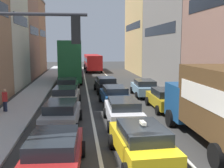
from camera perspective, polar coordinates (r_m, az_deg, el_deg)
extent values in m
cube|color=#BCBCBC|center=(28.92, -15.28, -1.04)|extent=(2.60, 64.00, 0.14)
cube|color=silver|center=(28.63, -5.32, -1.01)|extent=(0.16, 60.00, 0.01)
cube|color=silver|center=(28.92, 1.42, -0.88)|extent=(0.16, 60.00, 0.01)
cube|color=black|center=(30.98, -18.58, 12.57)|extent=(0.02, 7.04, 1.10)
cube|color=#936B5B|center=(40.24, -20.95, 9.57)|extent=(7.00, 8.70, 11.88)
cube|color=black|center=(39.58, -15.97, 10.69)|extent=(0.02, 7.04, 1.10)
cube|color=#9E7556|center=(48.83, -18.46, 9.37)|extent=(7.00, 8.70, 11.97)
cube|color=black|center=(48.29, -14.34, 10.26)|extent=(0.02, 7.04, 1.10)
cube|color=#66605B|center=(49.40, -18.79, 16.49)|extent=(7.20, 8.70, 0.30)
cube|color=tan|center=(46.68, 8.58, 10.97)|extent=(7.00, 14.57, 13.91)
cube|color=black|center=(45.91, 4.28, 11.95)|extent=(0.02, 11.73, 1.10)
cube|color=gray|center=(32.72, 15.50, 9.81)|extent=(7.00, 14.57, 11.34)
cube|color=black|center=(31.59, 9.52, 11.10)|extent=(0.02, 11.73, 1.10)
cylinder|color=#2D2D33|center=(8.56, -17.37, 13.88)|extent=(3.50, 0.10, 0.10)
cube|color=black|center=(8.39, -7.62, 11.21)|extent=(0.28, 0.28, 0.84)
sphere|color=red|center=(8.56, -7.64, 12.89)|extent=(0.18, 0.18, 0.18)
sphere|color=#F2A519|center=(8.54, -7.60, 11.15)|extent=(0.18, 0.18, 0.18)
sphere|color=green|center=(8.53, -7.57, 9.41)|extent=(0.18, 0.18, 0.18)
cube|color=navy|center=(15.68, 16.52, -3.51)|extent=(2.42, 2.42, 1.90)
cube|color=black|center=(16.72, 14.97, -1.43)|extent=(2.02, 0.05, 0.70)
cube|color=white|center=(11.63, 18.36, -2.36)|extent=(0.07, 4.48, 0.90)
cylinder|color=black|center=(15.55, 12.16, -7.05)|extent=(0.31, 0.96, 0.96)
cylinder|color=black|center=(16.46, 20.16, -6.53)|extent=(0.31, 0.96, 0.96)
cylinder|color=black|center=(10.93, 21.19, -13.97)|extent=(0.31, 0.96, 0.96)
cube|color=yellow|center=(10.83, 6.14, -12.58)|extent=(2.00, 4.38, 0.70)
cube|color=#1E2328|center=(10.47, 6.49, -10.09)|extent=(1.70, 2.48, 0.52)
cube|color=#F2EACC|center=(10.36, 6.52, -8.14)|extent=(0.18, 0.45, 0.12)
cylinder|color=black|center=(12.10, -0.10, -12.05)|extent=(0.25, 0.65, 0.64)
cylinder|color=black|center=(12.52, 8.40, -11.45)|extent=(0.25, 0.65, 0.64)
cylinder|color=black|center=(9.99, 13.81, -16.79)|extent=(0.25, 0.65, 0.64)
cube|color=#A51E1E|center=(9.98, -12.03, -14.57)|extent=(2.02, 4.39, 0.70)
cube|color=#1E2328|center=(9.59, -12.30, -11.93)|extent=(1.70, 2.49, 0.52)
cylinder|color=black|center=(11.60, -15.59, -13.27)|extent=(0.25, 0.65, 0.64)
cylinder|color=black|center=(11.38, -6.22, -13.44)|extent=(0.25, 0.65, 0.64)
cube|color=silver|center=(15.63, 2.33, -6.08)|extent=(1.89, 4.34, 0.70)
cube|color=#1E2328|center=(15.31, 2.45, -4.22)|extent=(1.64, 2.44, 0.52)
cylinder|color=black|center=(17.03, -1.45, -6.11)|extent=(0.23, 0.64, 0.64)
cylinder|color=black|center=(17.26, 4.68, -5.94)|extent=(0.23, 0.64, 0.64)
cylinder|color=black|center=(14.22, -0.56, -8.97)|extent=(0.23, 0.64, 0.64)
cylinder|color=black|center=(14.50, 6.79, -8.69)|extent=(0.23, 0.64, 0.64)
cube|color=gray|center=(15.27, -10.55, -6.55)|extent=(2.09, 4.41, 0.70)
cube|color=#1E2328|center=(14.94, -10.71, -4.66)|extent=(1.75, 2.51, 0.52)
cylinder|color=black|center=(16.89, -12.99, -6.43)|extent=(0.26, 0.65, 0.64)
cylinder|color=black|center=(16.67, -6.71, -6.47)|extent=(0.26, 0.65, 0.64)
cylinder|color=black|center=(14.13, -15.05, -9.36)|extent=(0.26, 0.65, 0.64)
cylinder|color=black|center=(13.87, -7.49, -9.48)|extent=(0.26, 0.65, 0.64)
cube|color=#194C8C|center=(20.43, 0.53, -2.72)|extent=(1.92, 4.35, 0.70)
cube|color=#1E2328|center=(20.14, 0.62, -1.26)|extent=(1.65, 2.45, 0.52)
cylinder|color=black|center=(21.80, -2.47, -2.98)|extent=(0.24, 0.65, 0.64)
cylinder|color=black|center=(22.06, 2.29, -2.85)|extent=(0.24, 0.65, 0.64)
cylinder|color=black|center=(18.95, -1.53, -4.65)|extent=(0.24, 0.65, 0.64)
cylinder|color=black|center=(19.26, 3.93, -4.46)|extent=(0.24, 0.65, 0.64)
cube|color=beige|center=(20.34, -9.68, -2.88)|extent=(2.04, 4.39, 0.70)
cube|color=#1E2328|center=(20.05, -9.78, -1.42)|extent=(1.72, 2.49, 0.52)
cylinder|color=black|center=(21.95, -11.66, -3.07)|extent=(0.26, 0.65, 0.64)
cylinder|color=black|center=(21.77, -6.86, -3.05)|extent=(0.26, 0.65, 0.64)
cylinder|color=black|center=(19.12, -12.86, -4.74)|extent=(0.26, 0.65, 0.64)
cylinder|color=black|center=(18.91, -7.33, -4.74)|extent=(0.26, 0.65, 0.64)
cube|color=black|center=(26.28, -1.29, -0.32)|extent=(1.97, 4.37, 0.70)
cube|color=#1E2328|center=(26.01, -1.23, 0.84)|extent=(1.68, 2.47, 0.52)
cylinder|color=black|center=(27.66, -3.59, -0.64)|extent=(0.25, 0.65, 0.64)
cylinder|color=black|center=(27.90, 0.17, -0.55)|extent=(0.25, 0.65, 0.64)
cylinder|color=black|center=(24.79, -2.92, -1.65)|extent=(0.25, 0.65, 0.64)
cylinder|color=black|center=(25.05, 1.26, -1.54)|extent=(0.25, 0.65, 0.64)
cube|color=#19592D|center=(25.65, -9.31, -0.62)|extent=(1.96, 4.36, 0.70)
cube|color=#1E2328|center=(25.38, -9.37, 0.56)|extent=(1.67, 2.47, 0.52)
cylinder|color=black|center=(27.23, -10.98, -0.91)|extent=(0.24, 0.65, 0.64)
cylinder|color=black|center=(27.09, -7.11, -0.87)|extent=(0.24, 0.65, 0.64)
cylinder|color=black|center=(24.36, -11.71, -1.98)|extent=(0.24, 0.65, 0.64)
cylinder|color=black|center=(24.21, -7.38, -1.94)|extent=(0.24, 0.65, 0.64)
cube|color=#B29319|center=(19.53, 11.10, -3.37)|extent=(1.88, 4.33, 0.70)
cube|color=#1E2328|center=(19.24, 11.32, -1.85)|extent=(1.63, 2.44, 0.52)
cylinder|color=black|center=(20.75, 7.46, -3.61)|extent=(0.23, 0.64, 0.64)
cylinder|color=black|center=(21.24, 12.31, -3.45)|extent=(0.23, 0.64, 0.64)
cylinder|color=black|center=(17.98, 9.61, -5.46)|extent=(0.23, 0.64, 0.64)
cylinder|color=black|center=(18.55, 15.12, -5.21)|extent=(0.23, 0.64, 0.64)
cube|color=#759EB7|center=(24.44, 6.80, -1.00)|extent=(1.97, 4.37, 0.70)
cube|color=#1E2328|center=(24.17, 6.91, 0.24)|extent=(1.68, 2.47, 0.52)
cylinder|color=black|center=(25.76, 4.13, -1.29)|extent=(0.25, 0.65, 0.64)
cylinder|color=black|center=(26.10, 8.13, -1.23)|extent=(0.25, 0.65, 0.64)
cylinder|color=black|center=(22.92, 5.25, -2.47)|extent=(0.25, 0.65, 0.64)
cylinder|color=black|center=(23.30, 9.72, -2.37)|extent=(0.25, 0.65, 0.64)
cube|color=#1E6033|center=(34.21, -8.78, 3.26)|extent=(2.72, 10.55, 2.40)
cube|color=black|center=(34.18, -8.80, 3.86)|extent=(2.73, 9.92, 0.70)
cube|color=#1E6033|center=(34.10, -8.87, 7.08)|extent=(2.72, 10.55, 2.16)
cube|color=black|center=(34.10, -8.87, 7.49)|extent=(2.73, 9.92, 0.64)
cylinder|color=black|center=(38.12, -10.57, 1.89)|extent=(0.32, 1.01, 1.00)
cylinder|color=black|center=(38.09, -6.81, 1.96)|extent=(0.32, 1.01, 1.00)
cylinder|color=black|center=(31.24, -11.09, 0.55)|extent=(0.32, 1.01, 1.00)
cylinder|color=black|center=(31.21, -6.50, 0.64)|extent=(0.32, 1.01, 1.00)
cube|color=#B21919|center=(48.70, -4.12, 4.72)|extent=(2.77, 10.56, 2.40)
cube|color=black|center=(48.68, -4.13, 5.14)|extent=(2.78, 9.93, 0.70)
cylinder|color=black|center=(52.47, -5.79, 3.62)|extent=(0.33, 1.01, 1.00)
cylinder|color=black|center=(52.64, -3.06, 3.66)|extent=(0.33, 1.01, 1.00)
cylinder|color=black|center=(45.57, -5.38, 2.97)|extent=(0.33, 1.01, 1.00)
cylinder|color=black|center=(45.77, -2.25, 3.02)|extent=(0.33, 1.01, 1.00)
cylinder|color=#262D47|center=(19.42, -21.41, -4.63)|extent=(0.16, 0.16, 0.82)
cylinder|color=#262D47|center=(19.56, -21.72, -4.56)|extent=(0.16, 0.16, 0.82)
cylinder|color=red|center=(19.35, -21.67, -2.54)|extent=(0.34, 0.34, 0.60)
sphere|color=tan|center=(19.29, -21.74, -1.31)|extent=(0.24, 0.24, 0.24)
cylinder|color=red|center=(19.17, -21.31, -2.53)|extent=(0.10, 0.10, 0.55)
cylinder|color=red|center=(19.53, -22.04, -2.38)|extent=(0.10, 0.10, 0.55)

